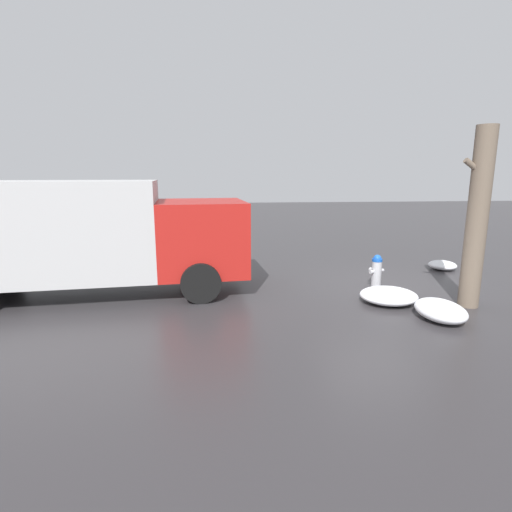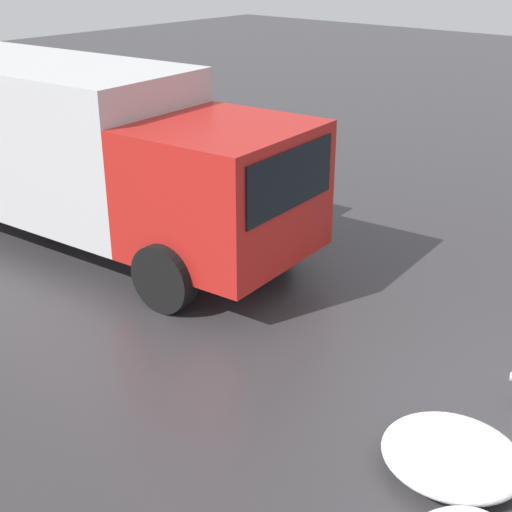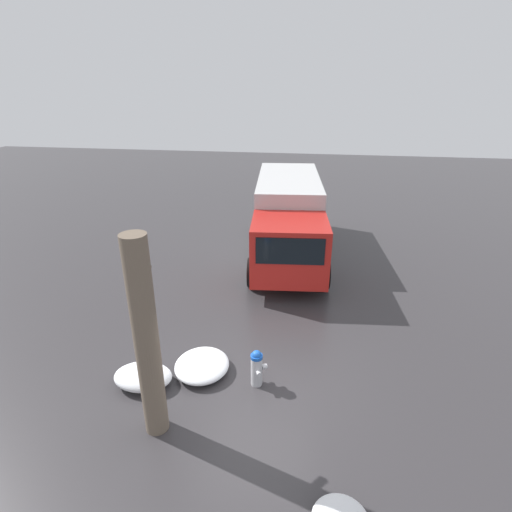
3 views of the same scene
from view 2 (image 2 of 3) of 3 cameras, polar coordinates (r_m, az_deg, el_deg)
name	(u,v)px [view 2 (image 2 of 3)]	position (r m, az deg, el deg)	size (l,w,h in m)	color
delivery_truck	(79,146)	(11.22, -14.02, 8.51)	(7.47, 3.01, 2.67)	red
snow_pile_by_tree	(452,456)	(6.75, 15.42, -15.14)	(1.27, 1.18, 0.32)	white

